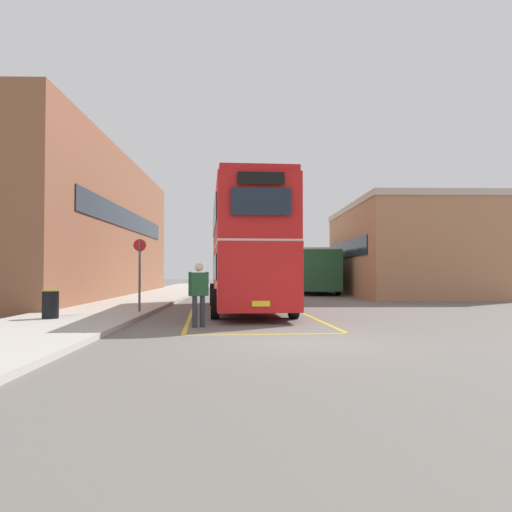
{
  "coord_description": "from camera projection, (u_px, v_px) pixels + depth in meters",
  "views": [
    {
      "loc": [
        -1.12,
        -11.37,
        1.59
      ],
      "look_at": [
        -0.65,
        11.69,
        2.25
      ],
      "focal_mm": 35.75,
      "sensor_mm": 36.0,
      "label": 1
    }
  ],
  "objects": [
    {
      "name": "double_decker_bus",
      "position": [
        247.0,
        247.0,
        20.11
      ],
      "size": [
        3.44,
        10.92,
        4.75
      ],
      "color": "black",
      "rests_on": "ground"
    },
    {
      "name": "pedestrian_boarding",
      "position": [
        199.0,
        290.0,
        14.24
      ],
      "size": [
        0.56,
        0.43,
        1.8
      ],
      "color": "#2D2D38",
      "rests_on": "ground"
    },
    {
      "name": "bus_stop_sign",
      "position": [
        140.0,
        268.0,
        17.98
      ],
      "size": [
        0.44,
        0.12,
        2.56
      ],
      "color": "#4C4C51",
      "rests_on": "sidewalk_left"
    },
    {
      "name": "ground_plane",
      "position": [
        268.0,
        302.0,
        25.73
      ],
      "size": [
        135.6,
        135.6,
        0.0
      ],
      "primitive_type": "plane",
      "color": "#66605B"
    },
    {
      "name": "sidewalk_left",
      "position": [
        148.0,
        298.0,
        28.0
      ],
      "size": [
        4.0,
        57.6,
        0.14
      ],
      "primitive_type": "cube",
      "color": "#B2ADA3",
      "rests_on": "ground"
    },
    {
      "name": "litter_bin",
      "position": [
        50.0,
        304.0,
        15.39
      ],
      "size": [
        0.52,
        0.52,
        0.86
      ],
      "color": "black",
      "rests_on": "sidewalk_left"
    },
    {
      "name": "depot_building_right",
      "position": [
        407.0,
        250.0,
        33.03
      ],
      "size": [
        7.89,
        14.34,
        5.8
      ],
      "color": "#AD7A56",
      "rests_on": "ground"
    },
    {
      "name": "brick_building_left",
      "position": [
        73.0,
        227.0,
        30.51
      ],
      "size": [
        6.87,
        25.89,
        8.36
      ],
      "color": "brown",
      "rests_on": "ground"
    },
    {
      "name": "single_deck_bus",
      "position": [
        313.0,
        270.0,
        35.8
      ],
      "size": [
        2.77,
        9.58,
        3.02
      ],
      "color": "black",
      "rests_on": "ground"
    },
    {
      "name": "bay_marking_yellow",
      "position": [
        249.0,
        315.0,
        18.07
      ],
      "size": [
        5.18,
        13.07,
        0.01
      ],
      "color": "gold",
      "rests_on": "ground"
    }
  ]
}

